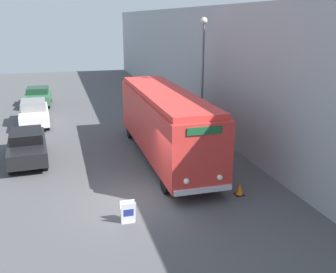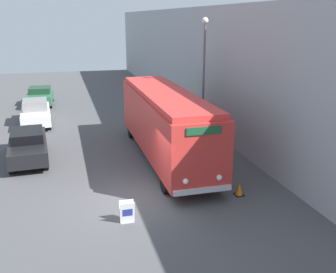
# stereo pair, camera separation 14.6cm
# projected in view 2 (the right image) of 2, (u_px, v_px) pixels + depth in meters

# --- Properties ---
(ground_plane) EXTENTS (80.00, 80.00, 0.00)m
(ground_plane) POSITION_uv_depth(u_px,v_px,m) (133.00, 200.00, 15.27)
(ground_plane) COLOR #4C4C4F
(building_wall_right) EXTENTS (0.30, 60.00, 7.50)m
(building_wall_right) POSITION_uv_depth(u_px,v_px,m) (204.00, 68.00, 25.06)
(building_wall_right) COLOR #9EA3A8
(building_wall_right) RESTS_ON ground_plane
(vintage_bus) EXTENTS (2.42, 10.90, 3.41)m
(vintage_bus) POSITION_uv_depth(u_px,v_px,m) (165.00, 121.00, 19.35)
(vintage_bus) COLOR black
(vintage_bus) RESTS_ON ground_plane
(sign_board) EXTENTS (0.51, 0.30, 0.80)m
(sign_board) POSITION_uv_depth(u_px,v_px,m) (127.00, 212.00, 13.52)
(sign_board) COLOR gray
(sign_board) RESTS_ON ground_plane
(streetlamp) EXTENTS (0.36, 0.36, 6.84)m
(streetlamp) POSITION_uv_depth(u_px,v_px,m) (204.00, 64.00, 21.52)
(streetlamp) COLOR #595E60
(streetlamp) RESTS_ON ground_plane
(parked_car_near) EXTENTS (2.04, 4.80, 1.49)m
(parked_car_near) POSITION_uv_depth(u_px,v_px,m) (28.00, 145.00, 19.44)
(parked_car_near) COLOR black
(parked_car_near) RESTS_ON ground_plane
(parked_car_mid) EXTENTS (2.02, 4.78, 1.61)m
(parked_car_mid) POSITION_uv_depth(u_px,v_px,m) (36.00, 112.00, 26.00)
(parked_car_mid) COLOR black
(parked_car_mid) RESTS_ON ground_plane
(parked_car_far) EXTENTS (2.07, 4.21, 1.45)m
(parked_car_far) POSITION_uv_depth(u_px,v_px,m) (40.00, 96.00, 31.78)
(parked_car_far) COLOR black
(parked_car_far) RESTS_ON ground_plane
(traffic_cone) EXTENTS (0.36, 0.36, 0.50)m
(traffic_cone) POSITION_uv_depth(u_px,v_px,m) (239.00, 189.00, 15.67)
(traffic_cone) COLOR black
(traffic_cone) RESTS_ON ground_plane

